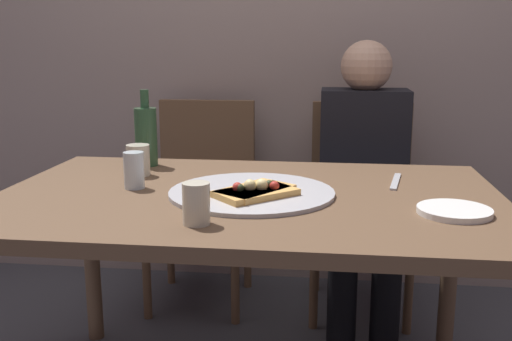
{
  "coord_description": "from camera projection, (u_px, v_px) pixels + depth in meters",
  "views": [
    {
      "loc": [
        0.23,
        -1.65,
        1.16
      ],
      "look_at": [
        0.01,
        0.08,
        0.78
      ],
      "focal_mm": 41.25,
      "sensor_mm": 36.0,
      "label": 1
    }
  ],
  "objects": [
    {
      "name": "back_wall",
      "position": [
        282.0,
        11.0,
        2.74
      ],
      "size": [
        6.0,
        0.1,
        2.6
      ],
      "primitive_type": "cube",
      "color": "gray",
      "rests_on": "ground_plane"
    },
    {
      "name": "dining_table",
      "position": [
        249.0,
        217.0,
        1.74
      ],
      "size": [
        1.47,
        0.95,
        0.73
      ],
      "color": "brown",
      "rests_on": "ground_plane"
    },
    {
      "name": "pizza_tray",
      "position": [
        252.0,
        193.0,
        1.71
      ],
      "size": [
        0.48,
        0.48,
        0.01
      ],
      "primitive_type": "cylinder",
      "color": "#ADADB2",
      "rests_on": "dining_table"
    },
    {
      "name": "pizza_slice_last",
      "position": [
        254.0,
        190.0,
        1.66
      ],
      "size": [
        0.23,
        0.25,
        0.05
      ],
      "color": "tan",
      "rests_on": "pizza_tray"
    },
    {
      "name": "pizza_slice_extra",
      "position": [
        257.0,
        192.0,
        1.64
      ],
      "size": [
        0.25,
        0.24,
        0.05
      ],
      "color": "tan",
      "rests_on": "pizza_tray"
    },
    {
      "name": "wine_bottle",
      "position": [
        146.0,
        135.0,
        2.09
      ],
      "size": [
        0.08,
        0.08,
        0.27
      ],
      "color": "#2D5133",
      "rests_on": "dining_table"
    },
    {
      "name": "tumbler_near",
      "position": [
        138.0,
        160.0,
        1.94
      ],
      "size": [
        0.08,
        0.08,
        0.1
      ],
      "primitive_type": "cylinder",
      "color": "beige",
      "rests_on": "dining_table"
    },
    {
      "name": "tumbler_far",
      "position": [
        196.0,
        204.0,
        1.42
      ],
      "size": [
        0.07,
        0.07,
        0.1
      ],
      "primitive_type": "cylinder",
      "color": "beige",
      "rests_on": "dining_table"
    },
    {
      "name": "wine_glass",
      "position": [
        134.0,
        170.0,
        1.77
      ],
      "size": [
        0.06,
        0.06,
        0.11
      ],
      "primitive_type": "cylinder",
      "color": "silver",
      "rests_on": "dining_table"
    },
    {
      "name": "plate_stack",
      "position": [
        454.0,
        211.0,
        1.51
      ],
      "size": [
        0.19,
        0.19,
        0.02
      ],
      "primitive_type": "cylinder",
      "color": "white",
      "rests_on": "dining_table"
    },
    {
      "name": "table_knife",
      "position": [
        396.0,
        181.0,
        1.85
      ],
      "size": [
        0.06,
        0.22,
        0.01
      ],
      "primitive_type": "cube",
      "rotation": [
        0.0,
        0.0,
        1.4
      ],
      "color": "#B7B7BC",
      "rests_on": "dining_table"
    },
    {
      "name": "chair_left",
      "position": [
        203.0,
        188.0,
        2.66
      ],
      "size": [
        0.44,
        0.44,
        0.9
      ],
      "rotation": [
        0.0,
        0.0,
        3.14
      ],
      "color": "brown",
      "rests_on": "ground_plane"
    },
    {
      "name": "chair_right",
      "position": [
        361.0,
        193.0,
        2.57
      ],
      "size": [
        0.44,
        0.44,
        0.9
      ],
      "rotation": [
        0.0,
        0.0,
        3.14
      ],
      "color": "brown",
      "rests_on": "ground_plane"
    },
    {
      "name": "guest_in_sweater",
      "position": [
        364.0,
        172.0,
        2.4
      ],
      "size": [
        0.36,
        0.56,
        1.17
      ],
      "rotation": [
        0.0,
        0.0,
        3.14
      ],
      "color": "black",
      "rests_on": "ground_plane"
    }
  ]
}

